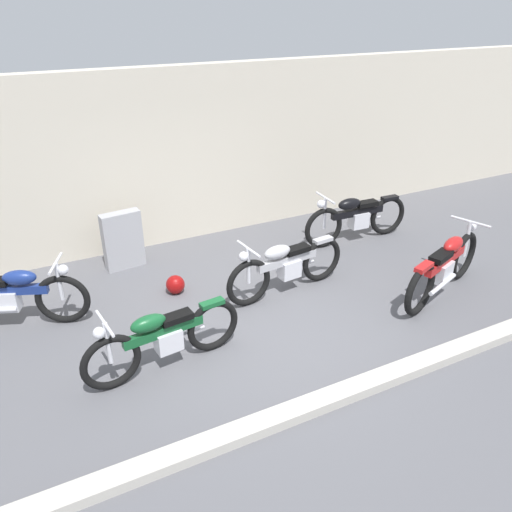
{
  "coord_description": "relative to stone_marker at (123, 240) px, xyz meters",
  "views": [
    {
      "loc": [
        -2.61,
        -4.86,
        3.95
      ],
      "look_at": [
        0.36,
        1.05,
        0.55
      ],
      "focal_mm": 35.48,
      "sensor_mm": 36.0,
      "label": 1
    }
  ],
  "objects": [
    {
      "name": "ground_plane",
      "position": [
        1.23,
        -2.62,
        -0.48
      ],
      "size": [
        40.0,
        40.0,
        0.0
      ],
      "primitive_type": "plane",
      "color": "#56565B"
    },
    {
      "name": "building_wall",
      "position": [
        1.23,
        0.74,
        1.02
      ],
      "size": [
        18.0,
        0.3,
        2.98
      ],
      "primitive_type": "cube",
      "color": "beige",
      "rests_on": "ground_plane"
    },
    {
      "name": "curb_strip",
      "position": [
        1.23,
        -4.12,
        -0.42
      ],
      "size": [
        18.0,
        0.24,
        0.12
      ],
      "primitive_type": "cube",
      "color": "#B7B2A8",
      "rests_on": "ground_plane"
    },
    {
      "name": "stone_marker",
      "position": [
        0.0,
        0.0,
        0.0
      ],
      "size": [
        0.64,
        0.27,
        0.95
      ],
      "primitive_type": "cube",
      "rotation": [
        0.0,
        0.0,
        0.11
      ],
      "color": "#9E9EA3",
      "rests_on": "ground_plane"
    },
    {
      "name": "helmet",
      "position": [
        0.47,
        -1.16,
        -0.34
      ],
      "size": [
        0.28,
        0.28,
        0.28
      ],
      "primitive_type": "sphere",
      "color": "maroon",
      "rests_on": "ground_plane"
    },
    {
      "name": "motorcycle_green",
      "position": [
        -0.19,
        -2.73,
        -0.05
      ],
      "size": [
        1.98,
        0.56,
        0.89
      ],
      "rotation": [
        0.0,
        0.0,
        3.26
      ],
      "color": "black",
      "rests_on": "ground_plane"
    },
    {
      "name": "motorcycle_silver",
      "position": [
        1.94,
        -1.87,
        -0.04
      ],
      "size": [
        2.03,
        0.57,
        0.91
      ],
      "rotation": [
        0.0,
        0.0,
        3.25
      ],
      "color": "black",
      "rests_on": "ground_plane"
    },
    {
      "name": "motorcycle_black",
      "position": [
        3.95,
        -0.86,
        -0.02
      ],
      "size": [
        2.1,
        0.59,
        0.94
      ],
      "rotation": [
        0.0,
        0.0,
        3.1
      ],
      "color": "black",
      "rests_on": "ground_plane"
    },
    {
      "name": "motorcycle_red",
      "position": [
        3.98,
        -2.95,
        -0.01
      ],
      "size": [
        2.07,
        0.94,
        0.97
      ],
      "rotation": [
        0.0,
        0.0,
        0.35
      ],
      "color": "black",
      "rests_on": "ground_plane"
    },
    {
      "name": "motorcycle_blue",
      "position": [
        -1.71,
        -0.98,
        -0.03
      ],
      "size": [
        1.94,
        0.95,
        0.92
      ],
      "rotation": [
        0.0,
        0.0,
        -0.39
      ],
      "color": "black",
      "rests_on": "ground_plane"
    }
  ]
}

